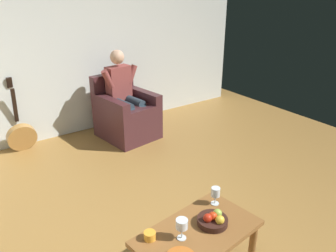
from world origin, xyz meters
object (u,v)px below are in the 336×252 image
person_seated (124,92)px  wine_glass_far (182,225)px  coffee_table (198,238)px  candle_jar (150,236)px  fruit_bowl (213,220)px  wine_glass_near (216,193)px  guitar (21,135)px  armchair (126,115)px

person_seated → wine_glass_far: person_seated is taller
coffee_table → candle_jar: candle_jar is taller
wine_glass_far → fruit_bowl: bearing=177.5°
wine_glass_near → fruit_bowl: 0.27m
candle_jar → wine_glass_far: bearing=146.8°
coffee_table → wine_glass_near: wine_glass_near is taller
guitar → armchair: bearing=163.8°
person_seated → fruit_bowl: bearing=68.1°
armchair → fruit_bowl: armchair is taller
guitar → candle_jar: 2.96m
person_seated → fruit_bowl: 2.77m
coffee_table → wine_glass_far: 0.24m
wine_glass_near → person_seated: bearing=-100.8°
armchair → coffee_table: (0.82, 2.66, 0.03)m
person_seated → armchair: bearing=90.0°
coffee_table → wine_glass_far: (0.15, -0.01, 0.19)m
guitar → wine_glass_near: bearing=107.9°
person_seated → fruit_bowl: person_seated is taller
person_seated → wine_glass_far: bearing=62.2°
person_seated → coffee_table: (0.81, 2.68, -0.33)m
armchair → wine_glass_near: 2.54m
armchair → guitar: (1.41, -0.41, -0.11)m
fruit_bowl → armchair: bearing=-104.1°
wine_glass_near → candle_jar: wine_glass_near is taller
wine_glass_near → armchair: bearing=-100.9°
coffee_table → wine_glass_far: size_ratio=6.09×
candle_jar → guitar: bearing=-85.0°
guitar → wine_glass_near: size_ratio=6.47×
armchair → wine_glass_far: armchair is taller
guitar → wine_glass_far: bearing=98.3°
guitar → wine_glass_near: (-0.93, 2.90, 0.31)m
person_seated → candle_jar: bearing=57.6°
fruit_bowl → candle_jar: fruit_bowl is taller
person_seated → wine_glass_near: bearing=71.2°
wine_glass_near → candle_jar: (0.68, 0.04, -0.08)m
armchair → fruit_bowl: size_ratio=3.86×
wine_glass_near → candle_jar: bearing=3.7°
wine_glass_near → wine_glass_far: wine_glass_far is taller
armchair → candle_jar: bearing=57.4°
wine_glass_near → wine_glass_far: bearing=19.5°
coffee_table → fruit_bowl: 0.18m
person_seated → candle_jar: size_ratio=14.57×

